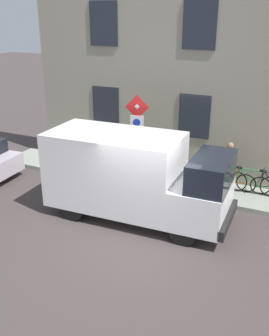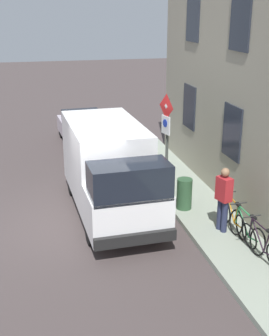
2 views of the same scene
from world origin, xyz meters
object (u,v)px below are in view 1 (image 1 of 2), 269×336
at_px(sign_post_stacked, 137,128).
at_px(bicycle_green, 253,183).
at_px(pedestrian, 228,166).
at_px(litter_bin, 178,177).
at_px(bicycle_orange, 230,179).
at_px(delivery_van, 134,175).

distance_m(sign_post_stacked, bicycle_green, 4.18).
relative_size(bicycle_green, pedestrian, 1.00).
distance_m(pedestrian, litter_bin, 1.68).
height_order(sign_post_stacked, bicycle_orange, sign_post_stacked).
height_order(bicycle_orange, litter_bin, litter_bin).
relative_size(sign_post_stacked, bicycle_green, 1.73).
bearing_deg(litter_bin, bicycle_orange, -63.51).
distance_m(sign_post_stacked, litter_bin, 2.11).
height_order(sign_post_stacked, litter_bin, sign_post_stacked).
relative_size(delivery_van, pedestrian, 3.14).
xyz_separation_m(sign_post_stacked, bicycle_green, (0.92, -3.74, -1.63)).
distance_m(bicycle_green, litter_bin, 2.45).
distance_m(delivery_van, litter_bin, 2.27).
xyz_separation_m(sign_post_stacked, pedestrian, (0.63, -2.95, -1.07)).
bearing_deg(sign_post_stacked, litter_bin, -84.50).
bearing_deg(bicycle_green, bicycle_orange, -2.54).
height_order(bicycle_green, litter_bin, litter_bin).
relative_size(sign_post_stacked, bicycle_orange, 1.73).
xyz_separation_m(delivery_van, litter_bin, (2.05, -0.62, -0.74)).
relative_size(sign_post_stacked, pedestrian, 1.72).
distance_m(delivery_van, pedestrian, 3.35).
relative_size(bicycle_orange, pedestrian, 1.00).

